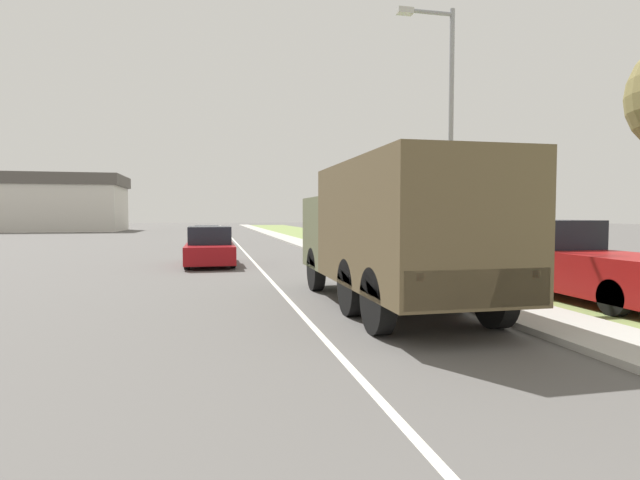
{
  "coord_description": "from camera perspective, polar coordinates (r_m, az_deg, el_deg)",
  "views": [
    {
      "loc": [
        -1.85,
        0.86,
        2.1
      ],
      "look_at": [
        0.85,
        13.16,
        1.46
      ],
      "focal_mm": 28.0,
      "sensor_mm": 36.0,
      "label": 1
    }
  ],
  "objects": [
    {
      "name": "lane_centre_stripe",
      "position": [
        39.23,
        -9.68,
        -0.18
      ],
      "size": [
        0.12,
        120.0,
        0.0
      ],
      "color": "silver",
      "rests_on": "ground"
    },
    {
      "name": "building_distant",
      "position": [
        71.63,
        -29.32,
        3.74
      ],
      "size": [
        19.96,
        10.58,
        7.07
      ],
      "color": "beige",
      "rests_on": "ground"
    },
    {
      "name": "pickup_truck",
      "position": [
        14.05,
        27.44,
        -2.29
      ],
      "size": [
        2.04,
        5.38,
        1.93
      ],
      "color": "maroon",
      "rests_on": "grass_strip_right"
    },
    {
      "name": "grass_strip_right",
      "position": [
        40.64,
        2.96,
        -0.02
      ],
      "size": [
        7.0,
        120.0,
        0.02
      ],
      "color": "olive",
      "rests_on": "ground"
    },
    {
      "name": "ground_plane",
      "position": [
        39.24,
        -9.68,
        -0.18
      ],
      "size": [
        180.0,
        180.0,
        0.0
      ],
      "primitive_type": "plane",
      "color": "#565451"
    },
    {
      "name": "military_truck",
      "position": [
        11.24,
        8.33,
        1.22
      ],
      "size": [
        2.58,
        7.82,
        3.19
      ],
      "color": "#606647",
      "rests_on": "ground"
    },
    {
      "name": "car_second_ahead",
      "position": [
        34.33,
        -12.82,
        0.39
      ],
      "size": [
        1.75,
        4.13,
        1.36
      ],
      "color": "#B7BABF",
      "rests_on": "ground"
    },
    {
      "name": "car_nearest_ahead",
      "position": [
        21.28,
        -12.47,
        -0.86
      ],
      "size": [
        1.94,
        4.79,
        1.6
      ],
      "color": "maroon",
      "rests_on": "ground"
    },
    {
      "name": "lamp_post",
      "position": [
        14.68,
        14.04,
        12.79
      ],
      "size": [
        1.69,
        0.24,
        7.66
      ],
      "color": "gray",
      "rests_on": "sidewalk_right"
    },
    {
      "name": "sidewalk_right",
      "position": [
        39.7,
        -3.18,
        -0.02
      ],
      "size": [
        1.8,
        120.0,
        0.12
      ],
      "color": "#ADAAA3",
      "rests_on": "ground"
    }
  ]
}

